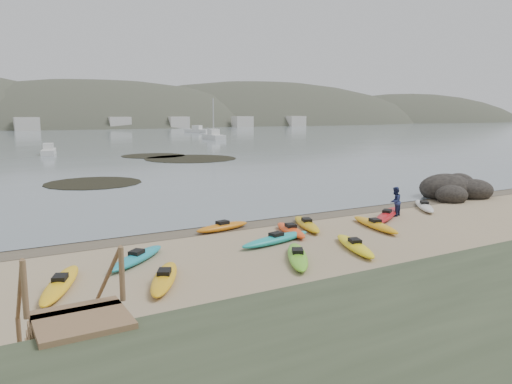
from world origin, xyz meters
TOP-DOWN VIEW (x-y plane):
  - ground at (0.00, 0.00)m, footprint 600.00×600.00m
  - wet_sand at (0.00, -0.30)m, footprint 60.00×60.00m
  - stairs at (-11.00, -11.62)m, footprint 1.50×2.70m
  - kayaks at (-0.45, -4.15)m, footprint 22.65×8.15m
  - person_east at (7.04, -2.63)m, footprint 0.94×0.85m
  - rock_cluster at (14.97, -0.09)m, footprint 5.37×3.96m
  - kelp_mats at (6.31, 31.57)m, footprint 23.69×29.14m
  - moored_boats at (-3.89, 81.90)m, footprint 86.82×67.20m
  - far_hills at (39.38, 193.97)m, footprint 550.00×135.00m
  - far_town at (6.00, 145.00)m, footprint 199.00×5.00m

SIDE VIEW (x-z plane):
  - far_hills at x=39.38m, z-range -55.93..24.07m
  - ground at x=0.00m, z-range 0.00..0.00m
  - wet_sand at x=0.00m, z-range 0.00..0.00m
  - kelp_mats at x=6.31m, z-range 0.01..0.05m
  - kayaks at x=-0.45m, z-range 0.00..0.34m
  - rock_cluster at x=14.97m, z-range -0.68..1.18m
  - moored_boats at x=-3.89m, z-range -0.11..1.30m
  - person_east at x=7.04m, z-range 0.00..1.57m
  - stairs at x=-11.00m, z-range 0.00..2.10m
  - far_town at x=6.00m, z-range 0.00..4.00m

